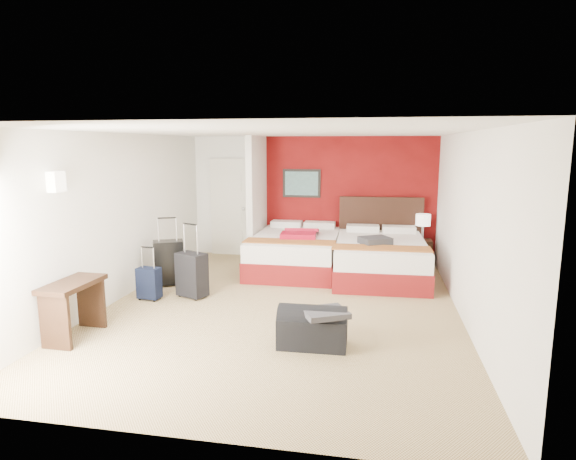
% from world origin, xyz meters
% --- Properties ---
extents(ground, '(6.50, 6.50, 0.00)m').
position_xyz_m(ground, '(0.00, 0.00, 0.00)').
color(ground, tan).
rests_on(ground, ground).
extents(room_walls, '(5.02, 6.52, 2.50)m').
position_xyz_m(room_walls, '(-1.40, 1.42, 1.26)').
color(room_walls, white).
rests_on(room_walls, ground).
extents(red_accent_panel, '(3.50, 0.04, 2.50)m').
position_xyz_m(red_accent_panel, '(0.75, 3.23, 1.25)').
color(red_accent_panel, maroon).
rests_on(red_accent_panel, ground).
extents(partition_wall, '(0.12, 1.20, 2.50)m').
position_xyz_m(partition_wall, '(-1.00, 2.61, 1.25)').
color(partition_wall, silver).
rests_on(partition_wall, ground).
extents(entry_door, '(0.82, 0.06, 2.05)m').
position_xyz_m(entry_door, '(-1.75, 3.20, 1.02)').
color(entry_door, silver).
rests_on(entry_door, ground).
extents(bed_left, '(1.56, 2.23, 0.67)m').
position_xyz_m(bed_left, '(-0.14, 2.14, 0.33)').
color(bed_left, white).
rests_on(bed_left, ground).
extents(bed_right, '(1.62, 2.27, 0.67)m').
position_xyz_m(bed_right, '(1.42, 1.89, 0.33)').
color(bed_right, silver).
rests_on(bed_right, ground).
extents(red_suitcase_open, '(0.69, 0.91, 0.11)m').
position_xyz_m(red_suitcase_open, '(-0.04, 2.04, 0.72)').
color(red_suitcase_open, maroon).
rests_on(red_suitcase_open, bed_left).
extents(jacket_bundle, '(0.61, 0.57, 0.12)m').
position_xyz_m(jacket_bundle, '(1.32, 1.59, 0.73)').
color(jacket_bundle, '#393A3F').
rests_on(jacket_bundle, bed_right).
extents(nightstand, '(0.37, 0.37, 0.51)m').
position_xyz_m(nightstand, '(2.21, 2.90, 0.26)').
color(nightstand, black).
rests_on(nightstand, ground).
extents(table_lamp, '(0.37, 0.37, 0.50)m').
position_xyz_m(table_lamp, '(2.21, 2.90, 0.76)').
color(table_lamp, silver).
rests_on(table_lamp, nightstand).
extents(suitcase_black, '(0.57, 0.48, 0.73)m').
position_xyz_m(suitcase_black, '(-2.07, 0.78, 0.36)').
color(suitcase_black, black).
rests_on(suitcase_black, ground).
extents(suitcase_charcoal, '(0.52, 0.43, 0.67)m').
position_xyz_m(suitcase_charcoal, '(-1.44, 0.22, 0.33)').
color(suitcase_charcoal, black).
rests_on(suitcase_charcoal, ground).
extents(suitcase_navy, '(0.36, 0.24, 0.47)m').
position_xyz_m(suitcase_navy, '(-2.04, -0.01, 0.23)').
color(suitcase_navy, black).
rests_on(suitcase_navy, ground).
extents(duffel_bag, '(0.81, 0.44, 0.40)m').
position_xyz_m(duffel_bag, '(0.63, -1.27, 0.20)').
color(duffel_bag, black).
rests_on(duffel_bag, ground).
extents(jacket_draped, '(0.62, 0.59, 0.06)m').
position_xyz_m(jacket_draped, '(0.78, -1.32, 0.44)').
color(jacket_draped, '#3C3C41').
rests_on(jacket_draped, duffel_bag).
extents(desk, '(0.45, 0.86, 0.70)m').
position_xyz_m(desk, '(-2.25, -1.54, 0.35)').
color(desk, black).
rests_on(desk, ground).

